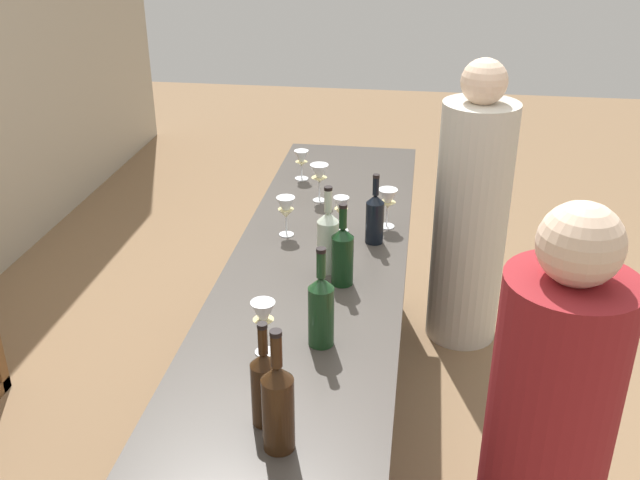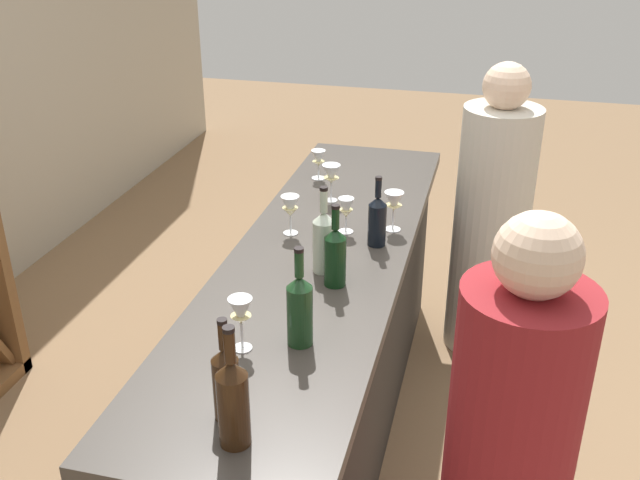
{
  "view_description": "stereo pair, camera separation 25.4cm",
  "coord_description": "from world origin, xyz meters",
  "px_view_note": "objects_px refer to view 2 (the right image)",
  "views": [
    {
      "loc": [
        -2.42,
        -0.35,
        2.15
      ],
      "look_at": [
        0.0,
        0.0,
        0.96
      ],
      "focal_mm": 41.03,
      "sensor_mm": 36.0,
      "label": 1
    },
    {
      "loc": [
        -2.37,
        -0.6,
        2.15
      ],
      "look_at": [
        0.0,
        0.0,
        0.96
      ],
      "focal_mm": 41.03,
      "sensor_mm": 36.0,
      "label": 2
    }
  ],
  "objects_px": {
    "wine_glass_far_right": "(318,160)",
    "wine_bottle_far_right_near_black": "(377,219)",
    "wine_glass_far_center": "(290,208)",
    "person_center_guest": "(491,225)",
    "wine_bottle_leftmost_amber_brown": "(233,400)",
    "wine_bottle_center_olive_green": "(300,308)",
    "wine_bottle_second_right_dark_green": "(335,255)",
    "wine_glass_near_right": "(241,314)",
    "wine_glass_far_left": "(331,175)",
    "wine_bottle_rightmost_clear_pale": "(324,240)",
    "wine_glass_near_left": "(394,203)",
    "wine_bottle_second_left_amber_brown": "(226,381)",
    "wine_glass_near_center": "(346,210)"
  },
  "relations": [
    {
      "from": "wine_glass_near_center",
      "to": "person_center_guest",
      "type": "distance_m",
      "value": 0.99
    },
    {
      "from": "wine_bottle_rightmost_clear_pale",
      "to": "person_center_guest",
      "type": "xyz_separation_m",
      "value": [
        1.08,
        -0.57,
        -0.36
      ]
    },
    {
      "from": "wine_bottle_center_olive_green",
      "to": "wine_bottle_second_right_dark_green",
      "type": "bearing_deg",
      "value": -3.0
    },
    {
      "from": "wine_glass_near_center",
      "to": "wine_glass_far_center",
      "type": "distance_m",
      "value": 0.22
    },
    {
      "from": "wine_bottle_center_olive_green",
      "to": "wine_glass_far_right",
      "type": "bearing_deg",
      "value": 11.96
    },
    {
      "from": "wine_bottle_second_left_amber_brown",
      "to": "wine_glass_far_center",
      "type": "height_order",
      "value": "wine_bottle_second_left_amber_brown"
    },
    {
      "from": "wine_bottle_center_olive_green",
      "to": "wine_glass_far_center",
      "type": "xyz_separation_m",
      "value": [
        0.73,
        0.24,
        -0.01
      ]
    },
    {
      "from": "wine_bottle_center_olive_green",
      "to": "person_center_guest",
      "type": "distance_m",
      "value": 1.67
    },
    {
      "from": "wine_glass_near_right",
      "to": "wine_glass_far_right",
      "type": "xyz_separation_m",
      "value": [
        1.41,
        0.13,
        -0.03
      ]
    },
    {
      "from": "wine_bottle_second_left_amber_brown",
      "to": "wine_glass_near_center",
      "type": "distance_m",
      "value": 1.17
    },
    {
      "from": "wine_glass_far_right",
      "to": "wine_bottle_center_olive_green",
      "type": "bearing_deg",
      "value": -168.04
    },
    {
      "from": "wine_bottle_rightmost_clear_pale",
      "to": "wine_glass_far_right",
      "type": "height_order",
      "value": "wine_bottle_rightmost_clear_pale"
    },
    {
      "from": "wine_bottle_leftmost_amber_brown",
      "to": "wine_glass_near_right",
      "type": "bearing_deg",
      "value": 17.19
    },
    {
      "from": "wine_bottle_rightmost_clear_pale",
      "to": "wine_glass_far_left",
      "type": "bearing_deg",
      "value": 11.0
    },
    {
      "from": "wine_bottle_center_olive_green",
      "to": "person_center_guest",
      "type": "relative_size",
      "value": 0.22
    },
    {
      "from": "wine_glass_near_center",
      "to": "wine_glass_far_center",
      "type": "height_order",
      "value": "wine_glass_far_center"
    },
    {
      "from": "wine_bottle_leftmost_amber_brown",
      "to": "wine_glass_far_center",
      "type": "relative_size",
      "value": 2.1
    },
    {
      "from": "wine_glass_near_left",
      "to": "wine_glass_far_center",
      "type": "xyz_separation_m",
      "value": [
        -0.13,
        0.39,
        -0.01
      ]
    },
    {
      "from": "wine_glass_far_center",
      "to": "wine_glass_far_right",
      "type": "height_order",
      "value": "wine_glass_far_center"
    },
    {
      "from": "wine_bottle_leftmost_amber_brown",
      "to": "wine_glass_far_right",
      "type": "bearing_deg",
      "value": 7.78
    },
    {
      "from": "wine_bottle_rightmost_clear_pale",
      "to": "wine_glass_far_right",
      "type": "bearing_deg",
      "value": 15.42
    },
    {
      "from": "wine_bottle_second_left_amber_brown",
      "to": "wine_glass_far_left",
      "type": "distance_m",
      "value": 1.46
    },
    {
      "from": "wine_bottle_second_right_dark_green",
      "to": "person_center_guest",
      "type": "height_order",
      "value": "person_center_guest"
    },
    {
      "from": "wine_glass_far_left",
      "to": "wine_glass_far_right",
      "type": "height_order",
      "value": "wine_glass_far_left"
    },
    {
      "from": "wine_bottle_second_right_dark_green",
      "to": "wine_bottle_far_right_near_black",
      "type": "relative_size",
      "value": 1.07
    },
    {
      "from": "wine_bottle_second_left_amber_brown",
      "to": "wine_glass_near_center",
      "type": "bearing_deg",
      "value": -2.72
    },
    {
      "from": "wine_bottle_second_left_amber_brown",
      "to": "wine_bottle_rightmost_clear_pale",
      "type": "distance_m",
      "value": 0.83
    },
    {
      "from": "wine_bottle_second_left_amber_brown",
      "to": "wine_bottle_far_right_near_black",
      "type": "bearing_deg",
      "value": -10.08
    },
    {
      "from": "wine_bottle_leftmost_amber_brown",
      "to": "wine_bottle_far_right_near_black",
      "type": "relative_size",
      "value": 1.21
    },
    {
      "from": "wine_bottle_second_right_dark_green",
      "to": "wine_bottle_far_right_near_black",
      "type": "distance_m",
      "value": 0.35
    },
    {
      "from": "wine_glass_far_center",
      "to": "person_center_guest",
      "type": "bearing_deg",
      "value": -43.39
    },
    {
      "from": "wine_bottle_far_right_near_black",
      "to": "wine_bottle_center_olive_green",
      "type": "bearing_deg",
      "value": 171.74
    },
    {
      "from": "wine_glass_near_left",
      "to": "wine_glass_near_right",
      "type": "relative_size",
      "value": 0.94
    },
    {
      "from": "wine_bottle_leftmost_amber_brown",
      "to": "wine_glass_far_left",
      "type": "bearing_deg",
      "value": 4.65
    },
    {
      "from": "wine_bottle_leftmost_amber_brown",
      "to": "wine_bottle_rightmost_clear_pale",
      "type": "distance_m",
      "value": 0.92
    },
    {
      "from": "wine_bottle_second_left_amber_brown",
      "to": "person_center_guest",
      "type": "height_order",
      "value": "person_center_guest"
    },
    {
      "from": "wine_bottle_leftmost_amber_brown",
      "to": "wine_bottle_rightmost_clear_pale",
      "type": "relative_size",
      "value": 1.05
    },
    {
      "from": "wine_bottle_leftmost_amber_brown",
      "to": "wine_bottle_center_olive_green",
      "type": "height_order",
      "value": "wine_bottle_leftmost_amber_brown"
    },
    {
      "from": "wine_bottle_second_left_amber_brown",
      "to": "wine_glass_near_left",
      "type": "relative_size",
      "value": 1.83
    },
    {
      "from": "wine_bottle_leftmost_amber_brown",
      "to": "wine_glass_far_left",
      "type": "height_order",
      "value": "wine_bottle_leftmost_amber_brown"
    },
    {
      "from": "wine_bottle_leftmost_amber_brown",
      "to": "wine_bottle_center_olive_green",
      "type": "distance_m",
      "value": 0.46
    },
    {
      "from": "wine_bottle_far_right_near_black",
      "to": "wine_glass_near_center",
      "type": "relative_size",
      "value": 1.91
    },
    {
      "from": "wine_bottle_far_right_near_black",
      "to": "wine_glass_far_center",
      "type": "bearing_deg",
      "value": 87.72
    },
    {
      "from": "wine_bottle_second_right_dark_green",
      "to": "wine_glass_far_right",
      "type": "distance_m",
      "value": 1.01
    },
    {
      "from": "wine_glass_far_left",
      "to": "person_center_guest",
      "type": "relative_size",
      "value": 0.11
    },
    {
      "from": "wine_glass_far_right",
      "to": "wine_bottle_far_right_near_black",
      "type": "bearing_deg",
      "value": -148.12
    },
    {
      "from": "wine_bottle_second_left_amber_brown",
      "to": "wine_bottle_far_right_near_black",
      "type": "xyz_separation_m",
      "value": [
        1.09,
        -0.19,
        -0.01
      ]
    },
    {
      "from": "wine_bottle_leftmost_amber_brown",
      "to": "wine_bottle_rightmost_clear_pale",
      "type": "height_order",
      "value": "wine_bottle_leftmost_amber_brown"
    },
    {
      "from": "wine_glass_far_center",
      "to": "wine_bottle_leftmost_amber_brown",
      "type": "bearing_deg",
      "value": -170.25
    },
    {
      "from": "wine_glass_far_center",
      "to": "wine_glass_far_right",
      "type": "xyz_separation_m",
      "value": [
        0.61,
        0.04,
        -0.02
      ]
    }
  ]
}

